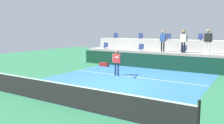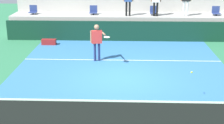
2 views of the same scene
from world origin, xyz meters
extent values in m
plane|color=#2D754C|center=(0.00, 0.00, 0.00)|extent=(40.00, 40.00, 0.00)
cube|color=teal|center=(0.00, 1.00, 0.00)|extent=(9.00, 10.00, 0.01)
cube|color=white|center=(0.00, 2.40, 0.01)|extent=(9.00, 0.06, 0.00)
cylinder|color=black|center=(5.20, -4.00, 0.54)|extent=(0.08, 0.08, 1.07)
cube|color=black|center=(0.00, -4.00, 0.46)|extent=(10.40, 0.01, 0.87)
cube|color=white|center=(0.00, -4.00, 0.89)|extent=(10.40, 0.02, 0.05)
cube|color=#0F3323|center=(0.00, 6.00, 0.55)|extent=(13.00, 0.16, 1.10)
cube|color=#ADAAA3|center=(0.00, 7.30, 0.62)|extent=(13.00, 1.80, 1.25)
cube|color=#ADAAA3|center=(0.00, 9.10, 1.05)|extent=(13.00, 1.80, 2.10)
cylinder|color=#2D2D33|center=(-5.29, 7.15, 1.30)|extent=(0.08, 0.08, 0.10)
cube|color=navy|center=(-5.29, 7.15, 1.37)|extent=(0.44, 0.40, 0.04)
cube|color=navy|center=(-5.29, 7.33, 1.58)|extent=(0.44, 0.04, 0.38)
cylinder|color=#2D2D33|center=(-1.73, 7.15, 1.30)|extent=(0.08, 0.08, 0.10)
cube|color=navy|center=(-1.73, 7.15, 1.37)|extent=(0.44, 0.40, 0.04)
cube|color=navy|center=(-1.73, 7.33, 1.58)|extent=(0.44, 0.04, 0.38)
cylinder|color=#2D2D33|center=(1.79, 7.15, 1.30)|extent=(0.08, 0.08, 0.10)
cube|color=navy|center=(1.79, 7.15, 1.37)|extent=(0.44, 0.40, 0.04)
cube|color=navy|center=(1.79, 7.33, 1.58)|extent=(0.44, 0.04, 0.38)
cylinder|color=#2D2D33|center=(-5.31, 8.95, 2.15)|extent=(0.08, 0.08, 0.10)
cube|color=navy|center=(-5.31, 8.95, 2.22)|extent=(0.44, 0.40, 0.04)
cube|color=navy|center=(-5.31, 9.13, 2.43)|extent=(0.44, 0.04, 0.38)
cylinder|color=#2D2D33|center=(-2.63, 8.95, 2.15)|extent=(0.08, 0.08, 0.10)
cube|color=navy|center=(-2.63, 8.95, 2.22)|extent=(0.44, 0.40, 0.04)
cube|color=navy|center=(-2.63, 9.13, 2.43)|extent=(0.44, 0.04, 0.38)
cylinder|color=#2D2D33|center=(-0.04, 8.95, 2.15)|extent=(0.08, 0.08, 0.10)
cube|color=navy|center=(-0.04, 8.95, 2.22)|extent=(0.44, 0.40, 0.04)
cube|color=navy|center=(-0.04, 9.13, 2.43)|extent=(0.44, 0.04, 0.38)
cylinder|color=#2D2D33|center=(2.63, 8.95, 2.15)|extent=(0.08, 0.08, 0.10)
cube|color=navy|center=(2.63, 8.95, 2.22)|extent=(0.44, 0.40, 0.04)
cube|color=navy|center=(2.63, 9.13, 2.43)|extent=(0.44, 0.04, 0.38)
cylinder|color=navy|center=(-1.23, 2.27, 0.41)|extent=(0.14, 0.14, 0.83)
cylinder|color=navy|center=(-1.05, 2.32, 0.41)|extent=(0.14, 0.14, 0.83)
cube|color=red|center=(-1.14, 2.29, 1.12)|extent=(0.48, 0.29, 0.59)
sphere|color=#A87A5B|center=(-1.14, 2.29, 1.57)|extent=(0.28, 0.28, 0.22)
cylinder|color=#A87A5B|center=(-1.39, 2.22, 1.14)|extent=(0.09, 0.09, 0.55)
cylinder|color=#A87A5B|center=(-0.82, 2.11, 1.31)|extent=(0.21, 0.52, 0.07)
cylinder|color=black|center=(-0.72, 1.76, 1.31)|extent=(0.10, 0.26, 0.04)
ellipsoid|color=silver|center=(-0.65, 1.49, 1.31)|extent=(0.34, 0.38, 0.03)
cylinder|color=black|center=(0.19, 6.85, 1.65)|extent=(0.11, 0.11, 0.81)
cylinder|color=black|center=(0.38, 6.85, 1.65)|extent=(0.11, 0.11, 0.81)
cube|color=#2D4C8C|center=(0.28, 6.85, 2.34)|extent=(0.44, 0.20, 0.57)
sphere|color=#A87A5B|center=(0.28, 6.85, 2.78)|extent=(0.23, 0.23, 0.22)
cylinder|color=#A87A5B|center=(0.03, 6.86, 2.36)|extent=(0.07, 0.07, 0.54)
cylinder|color=#A87A5B|center=(0.54, 6.84, 2.36)|extent=(0.07, 0.07, 0.54)
cylinder|color=black|center=(1.76, 6.86, 1.64)|extent=(0.12, 0.12, 0.79)
cylinder|color=black|center=(1.94, 6.84, 1.64)|extent=(0.12, 0.12, 0.79)
cube|color=white|center=(1.85, 6.85, 2.32)|extent=(0.44, 0.23, 0.56)
sphere|color=#846047|center=(1.85, 6.85, 2.74)|extent=(0.24, 0.24, 0.21)
cylinder|color=#846047|center=(1.60, 6.88, 2.33)|extent=(0.08, 0.08, 0.52)
cylinder|color=#846047|center=(2.10, 6.82, 2.33)|extent=(0.08, 0.08, 0.52)
cylinder|color=tan|center=(1.85, 6.85, 2.82)|extent=(0.42, 0.42, 0.01)
cylinder|color=tan|center=(1.85, 6.85, 2.86)|extent=(0.25, 0.25, 0.09)
cylinder|color=white|center=(3.44, 6.85, 1.67)|extent=(0.11, 0.11, 0.85)
cylinder|color=white|center=(3.63, 6.85, 1.67)|extent=(0.11, 0.11, 0.85)
cube|color=black|center=(3.53, 6.85, 2.40)|extent=(0.47, 0.19, 0.60)
sphere|color=#A87A5B|center=(3.53, 6.85, 2.86)|extent=(0.24, 0.24, 0.23)
cylinder|color=#A87A5B|center=(3.27, 6.84, 2.42)|extent=(0.07, 0.07, 0.57)
cylinder|color=#A87A5B|center=(3.80, 6.86, 2.42)|extent=(0.07, 0.07, 0.57)
sphere|color=#CCE033|center=(2.31, -1.84, 0.97)|extent=(0.07, 0.07, 0.07)
cube|color=maroon|center=(-3.94, 5.00, 0.15)|extent=(0.76, 0.28, 0.30)
camera|label=1|loc=(6.38, -10.37, 2.97)|focal=37.10mm
camera|label=2|loc=(0.09, -12.28, 4.70)|focal=53.94mm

